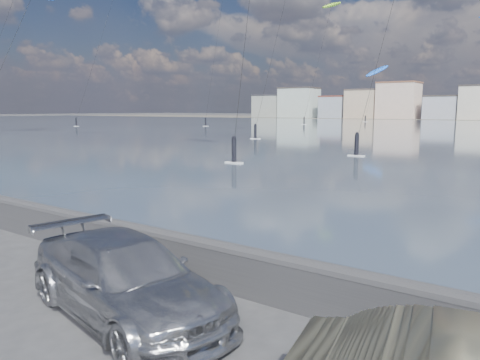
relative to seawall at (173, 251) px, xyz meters
name	(u,v)px	position (x,y,z in m)	size (l,w,h in m)	color
ground	(74,316)	(0.00, -2.70, -0.58)	(700.00, 700.00, 0.00)	#333335
seawall	(173,251)	(0.00, 0.00, 0.00)	(400.00, 0.36, 1.08)	#28282B
car_silver	(125,278)	(0.80, -2.11, 0.16)	(2.08, 5.13, 1.49)	#B0B1B6
kitesurfer_1	(331,7)	(-45.23, 105.05, 28.65)	(5.94, 11.35, 31.44)	#8CD826
kitesurfer_4	(377,71)	(-44.51, 137.75, 14.89)	(6.30, 12.00, 18.08)	blue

